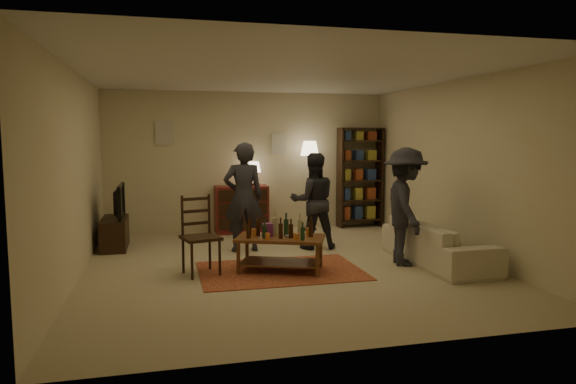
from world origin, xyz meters
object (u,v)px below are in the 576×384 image
object	(u,v)px
dining_chair	(199,232)
coffee_table	(280,241)
person_right	(313,201)
sofa	(438,243)
person_by_sofa	(405,207)
floor_lamp	(310,155)
dresser	(242,208)
person_left	(243,197)
tv_stand	(115,225)
bookshelf	(360,176)

from	to	relation	value
dining_chair	coffee_table	bearing A→B (deg)	-22.58
coffee_table	person_right	xyz separation A→B (m)	(0.86, 1.30, 0.37)
sofa	person_by_sofa	world-z (taller)	person_by_sofa
floor_lamp	person_by_sofa	xyz separation A→B (m)	(0.56, -2.99, -0.65)
coffee_table	dresser	world-z (taller)	dresser
person_left	tv_stand	bearing A→B (deg)	-19.10
sofa	person_right	size ratio (longest dim) A/B	1.32
dining_chair	bookshelf	distance (m)	4.54
person_right	person_by_sofa	xyz separation A→B (m)	(0.97, -1.35, 0.06)
tv_stand	dresser	world-z (taller)	dresser
bookshelf	floor_lamp	size ratio (longest dim) A/B	1.15
bookshelf	dining_chair	bearing A→B (deg)	-139.72
dresser	floor_lamp	bearing A→B (deg)	-2.71
dresser	sofa	world-z (taller)	dresser
sofa	person_right	xyz separation A→B (m)	(-1.47, 1.41, 0.48)
tv_stand	person_right	world-z (taller)	person_right
tv_stand	floor_lamp	world-z (taller)	floor_lamp
dining_chair	person_right	size ratio (longest dim) A/B	0.68
dining_chair	tv_stand	size ratio (longest dim) A/B	1.02
dining_chair	sofa	size ratio (longest dim) A/B	0.52
coffee_table	floor_lamp	size ratio (longest dim) A/B	0.76
coffee_table	floor_lamp	distance (m)	3.38
tv_stand	bookshelf	distance (m)	4.84
tv_stand	sofa	world-z (taller)	tv_stand
coffee_table	person_right	distance (m)	1.60
person_right	bookshelf	bearing A→B (deg)	-126.60
sofa	coffee_table	bearing A→B (deg)	87.26
tv_stand	person_left	size ratio (longest dim) A/B	0.61
dining_chair	dresser	world-z (taller)	dresser
dresser	person_right	world-z (taller)	person_right
coffee_table	person_by_sofa	distance (m)	1.88
floor_lamp	person_by_sofa	size ratio (longest dim) A/B	1.04
dresser	bookshelf	xyz separation A→B (m)	(2.44, 0.07, 0.56)
dresser	bookshelf	bearing A→B (deg)	1.57
floor_lamp	person_right	world-z (taller)	floor_lamp
coffee_table	person_left	xyz separation A→B (m)	(-0.28, 1.37, 0.45)
person_right	dresser	bearing A→B (deg)	-57.56
dresser	person_left	size ratio (longest dim) A/B	0.78
floor_lamp	person_left	bearing A→B (deg)	-134.70
coffee_table	dining_chair	world-z (taller)	dining_chair
dining_chair	person_by_sofa	world-z (taller)	person_by_sofa
coffee_table	dining_chair	bearing A→B (deg)	172.22
coffee_table	dining_chair	distance (m)	1.10
dresser	person_right	xyz separation A→B (m)	(0.92, -1.70, 0.31)
bookshelf	sofa	distance (m)	3.26
dresser	bookshelf	size ratio (longest dim) A/B	0.67
person_left	sofa	bearing A→B (deg)	150.91
coffee_table	dresser	xyz separation A→B (m)	(-0.07, 3.00, 0.06)
person_left	person_right	distance (m)	1.15
dresser	sofa	xyz separation A→B (m)	(2.39, -3.11, -0.17)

